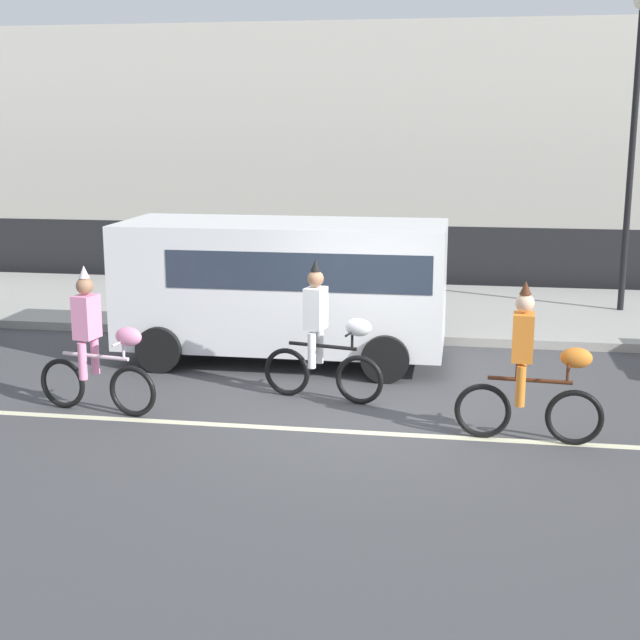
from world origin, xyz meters
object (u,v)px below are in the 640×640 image
Objects in this scene: parked_van_white at (288,280)px; parade_cyclist_pink at (96,349)px; street_lamp_post at (635,105)px; parade_cyclist_zebra at (324,339)px; parade_cyclist_orange at (531,373)px.

parade_cyclist_pink is at bearing -122.89° from parked_van_white.
street_lamp_post is at bearing 42.85° from parade_cyclist_pink.
street_lamp_post reaches higher than parade_cyclist_pink.
street_lamp_post reaches higher than parked_van_white.
parade_cyclist_pink is at bearing -160.43° from parade_cyclist_zebra.
parade_cyclist_zebra is 0.38× the size of parked_van_white.
parade_cyclist_pink is at bearing 177.72° from parade_cyclist_orange.
parade_cyclist_orange is 0.38× the size of parked_van_white.
street_lamp_post is at bearing 51.53° from parade_cyclist_zebra.
street_lamp_post is (5.70, 4.10, 2.71)m from parked_van_white.
parade_cyclist_orange is at bearing -106.74° from street_lamp_post.
parade_cyclist_pink is 5.43m from parade_cyclist_orange.
parade_cyclist_pink is 3.56m from parked_van_white.
parked_van_white reaches higher than parade_cyclist_zebra.
parked_van_white is (-3.51, 3.18, 0.44)m from parade_cyclist_orange.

